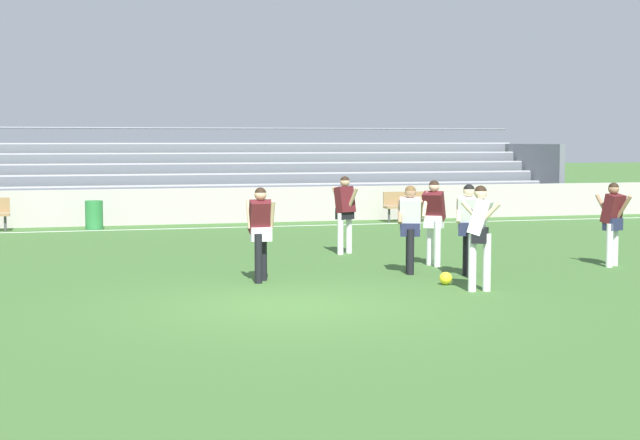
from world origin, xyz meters
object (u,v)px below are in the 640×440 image
player_white_pressing_high (469,222)px  bleacher_stand (254,177)px  bench_far_right (413,204)px  player_dark_wide_right (613,217)px  player_white_trailing_run (410,222)px  player_white_dropping_back (480,228)px  soccer_ball (446,278)px  player_dark_deep_cover (434,215)px  trash_bin (94,215)px  player_dark_wide_left (261,226)px  player_dark_challenging (345,208)px

player_white_pressing_high → bleacher_stand: bearing=93.1°
bench_far_right → player_dark_wide_right: (0.08, -10.73, 0.42)m
player_white_pressing_high → player_white_trailing_run: 1.08m
player_white_dropping_back → soccer_ball: size_ratio=7.82×
player_dark_deep_cover → player_white_dropping_back: bearing=-98.3°
trash_bin → player_dark_wide_right: size_ratio=0.49×
player_white_pressing_high → player_dark_deep_cover: player_dark_deep_cover is taller
player_dark_wide_left → soccer_ball: player_dark_wide_left is taller
player_dark_wide_left → player_white_dropping_back: bearing=-31.2°
player_white_dropping_back → player_dark_deep_cover: 3.18m
trash_bin → player_white_pressing_high: player_white_pressing_high is taller
bench_far_right → player_white_pressing_high: 11.74m
bench_far_right → player_dark_challenging: player_dark_challenging is taller
player_dark_wide_right → soccer_ball: 4.35m
player_dark_wide_right → player_dark_wide_left: size_ratio=1.00×
player_white_dropping_back → player_dark_deep_cover: player_white_dropping_back is taller
player_dark_challenging → soccer_ball: bearing=-85.4°
player_white_pressing_high → bench_far_right: bearing=74.2°
player_white_dropping_back → soccer_ball: player_white_dropping_back is taller
bench_far_right → player_dark_deep_cover: (-3.24, -9.76, 0.45)m
trash_bin → soccer_ball: bearing=-65.8°
bench_far_right → player_dark_deep_cover: player_dark_deep_cover is taller
bench_far_right → player_white_pressing_high: size_ratio=1.08×
trash_bin → player_dark_deep_cover: 11.45m
trash_bin → player_dark_deep_cover: (6.12, -9.66, 0.60)m
bleacher_stand → player_dark_wide_left: size_ratio=12.40×
player_white_dropping_back → player_white_pressing_high: bearing=72.3°
trash_bin → player_dark_wide_left: size_ratio=0.48×
bleacher_stand → player_dark_wide_right: 15.42m
player_white_trailing_run → player_dark_deep_cover: bearing=47.6°
player_white_dropping_back → bleacher_stand: bearing=91.1°
bleacher_stand → player_white_dropping_back: bearing=-88.9°
player_white_trailing_run → player_dark_deep_cover: (0.83, 0.91, 0.04)m
soccer_ball → player_dark_wide_left: bearing=158.9°
player_white_dropping_back → soccer_ball: bearing=107.6°
player_dark_wide_right → bench_far_right: bearing=90.5°
bench_far_right → player_white_dropping_back: player_white_dropping_back is taller
trash_bin → player_dark_challenging: 8.87m
bench_far_right → player_dark_deep_cover: 10.29m
player_dark_deep_cover → bleacher_stand: bearing=93.3°
bleacher_stand → player_dark_wide_left: bleacher_stand is taller
player_dark_challenging → soccer_ball: 4.82m
bench_far_right → player_white_dropping_back: bearing=-106.0°
bench_far_right → player_dark_challenging: size_ratio=1.07×
player_white_pressing_high → player_dark_wide_right: 3.32m
player_white_dropping_back → player_white_trailing_run: player_white_dropping_back is taller
player_white_dropping_back → player_dark_challenging: 5.56m
player_white_trailing_run → player_dark_challenging: size_ratio=0.97×
bleacher_stand → player_dark_deep_cover: size_ratio=12.14×
player_dark_challenging → player_white_pressing_high: bearing=-73.6°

